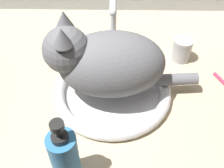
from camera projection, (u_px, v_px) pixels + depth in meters
The scene contains 6 objects.
countertop at pixel (98, 82), 80.13cm from camera, with size 123.31×77.30×3.00cm, color #CCB793.
sink_basin at pixel (112, 91), 73.58cm from camera, with size 32.33×32.33×3.08cm.
faucet at pixel (113, 32), 82.19cm from camera, with size 16.54×11.22×19.89cm.
cat at pixel (103, 62), 65.93cm from camera, with size 39.96×19.78×21.31cm.
soap_pump_bottle at pixel (65, 157), 52.96cm from camera, with size 5.77×5.77×18.51cm.
metal_jar at pixel (182, 49), 82.67cm from camera, with size 6.04×6.04×7.24cm.
Camera 1 is at (5.21, -56.46, 58.28)cm, focal length 42.86 mm.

